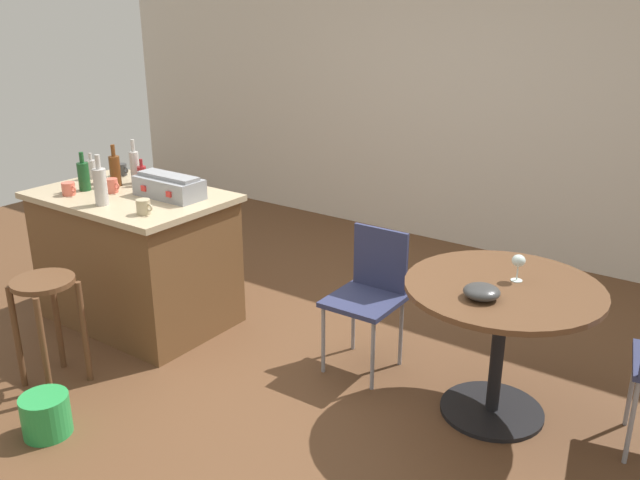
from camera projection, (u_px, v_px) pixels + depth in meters
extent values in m
plane|color=brown|center=(257.00, 363.00, 4.19)|extent=(8.80, 8.80, 0.00)
cube|color=beige|center=(460.00, 93.00, 5.83)|extent=(8.00, 0.10, 2.70)
cube|color=brown|center=(137.00, 260.00, 4.63)|extent=(1.24, 0.80, 0.87)
cube|color=tan|center=(130.00, 197.00, 4.47)|extent=(1.30, 0.86, 0.04)
cylinder|color=brown|center=(84.00, 332.00, 3.90)|extent=(0.04, 0.04, 0.63)
cylinder|color=brown|center=(57.00, 320.00, 4.04)|extent=(0.04, 0.04, 0.63)
cylinder|color=brown|center=(17.00, 337.00, 3.84)|extent=(0.04, 0.04, 0.63)
cylinder|color=brown|center=(44.00, 350.00, 3.70)|extent=(0.04, 0.04, 0.63)
cylinder|color=brown|center=(43.00, 282.00, 3.76)|extent=(0.35, 0.35, 0.03)
cylinder|color=black|center=(491.00, 410.00, 3.69)|extent=(0.56, 0.56, 0.02)
cylinder|color=black|center=(497.00, 353.00, 3.57)|extent=(0.07, 0.07, 0.73)
cylinder|color=brown|center=(504.00, 288.00, 3.44)|extent=(1.01, 1.01, 0.03)
cube|color=navy|center=(363.00, 301.00, 3.98)|extent=(0.41, 0.41, 0.03)
cube|color=navy|center=(380.00, 260.00, 4.06)|extent=(0.36, 0.03, 0.40)
cylinder|color=gray|center=(401.00, 333.00, 4.10)|extent=(0.02, 0.02, 0.43)
cylinder|color=gray|center=(353.00, 318.00, 4.28)|extent=(0.02, 0.02, 0.43)
cylinder|color=gray|center=(323.00, 340.00, 4.02)|extent=(0.02, 0.02, 0.43)
cylinder|color=gray|center=(373.00, 356.00, 3.84)|extent=(0.02, 0.02, 0.43)
cylinder|color=gray|center=(631.00, 422.00, 3.22)|extent=(0.02, 0.02, 0.46)
cylinder|color=gray|center=(632.00, 387.00, 3.51)|extent=(0.02, 0.02, 0.46)
cube|color=gray|center=(169.00, 187.00, 4.37)|extent=(0.47, 0.21, 0.13)
cube|color=gray|center=(168.00, 176.00, 4.34)|extent=(0.45, 0.13, 0.02)
cube|color=red|center=(143.00, 188.00, 4.35)|extent=(0.04, 0.01, 0.04)
cube|color=red|center=(169.00, 194.00, 4.22)|extent=(0.04, 0.01, 0.04)
cylinder|color=#B7B2AD|center=(92.00, 169.00, 4.81)|extent=(0.06, 0.06, 0.13)
cylinder|color=#B7B2AD|center=(90.00, 157.00, 4.78)|extent=(0.02, 0.02, 0.05)
cylinder|color=#B7B2AD|center=(101.00, 187.00, 4.19)|extent=(0.08, 0.08, 0.23)
cylinder|color=#B7B2AD|center=(98.00, 162.00, 4.14)|extent=(0.03, 0.03, 0.09)
cylinder|color=#603314|center=(115.00, 171.00, 4.61)|extent=(0.07, 0.07, 0.21)
cylinder|color=#603314|center=(113.00, 151.00, 4.57)|extent=(0.03, 0.03, 0.08)
cylinder|color=maroon|center=(142.00, 176.00, 4.64)|extent=(0.06, 0.06, 0.13)
cylinder|color=maroon|center=(141.00, 163.00, 4.61)|extent=(0.02, 0.02, 0.05)
cylinder|color=#194C23|center=(84.00, 177.00, 4.51)|extent=(0.08, 0.08, 0.19)
cylinder|color=#194C23|center=(81.00, 158.00, 4.47)|extent=(0.03, 0.03, 0.07)
cylinder|color=#B7B2AD|center=(135.00, 168.00, 4.68)|extent=(0.06, 0.06, 0.22)
cylinder|color=#B7B2AD|center=(133.00, 146.00, 4.62)|extent=(0.02, 0.02, 0.09)
cylinder|color=tan|center=(143.00, 207.00, 4.03)|extent=(0.08, 0.08, 0.09)
torus|color=tan|center=(149.00, 208.00, 4.00)|extent=(0.05, 0.01, 0.05)
cylinder|color=#DB6651|center=(69.00, 189.00, 4.42)|extent=(0.09, 0.09, 0.08)
torus|color=#DB6651|center=(74.00, 189.00, 4.39)|extent=(0.05, 0.01, 0.05)
cylinder|color=#383838|center=(99.00, 176.00, 4.69)|extent=(0.08, 0.08, 0.10)
torus|color=#383838|center=(104.00, 177.00, 4.66)|extent=(0.05, 0.01, 0.05)
cylinder|color=#383838|center=(121.00, 170.00, 4.91)|extent=(0.08, 0.08, 0.08)
torus|color=#383838|center=(126.00, 170.00, 4.88)|extent=(0.05, 0.01, 0.05)
cylinder|color=#DB6651|center=(112.00, 186.00, 4.48)|extent=(0.08, 0.08, 0.09)
torus|color=#DB6651|center=(117.00, 186.00, 4.45)|extent=(0.05, 0.01, 0.05)
cylinder|color=silver|center=(516.00, 280.00, 3.49)|extent=(0.06, 0.06, 0.00)
cylinder|color=silver|center=(517.00, 273.00, 3.48)|extent=(0.01, 0.01, 0.08)
ellipsoid|color=silver|center=(519.00, 261.00, 3.45)|extent=(0.07, 0.07, 0.06)
ellipsoid|color=#383838|center=(482.00, 292.00, 3.28)|extent=(0.18, 0.18, 0.07)
cylinder|color=green|center=(46.00, 415.00, 3.48)|extent=(0.25, 0.25, 0.22)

